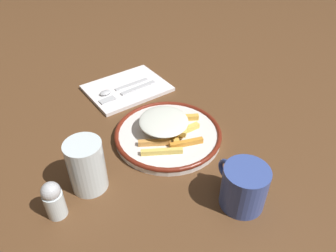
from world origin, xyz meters
The scene contains 9 objects.
ground_plane centered at (0.00, 0.00, 0.00)m, with size 2.60×2.60×0.00m, color brown.
plate centered at (0.00, 0.00, 0.01)m, with size 0.25×0.25×0.02m.
fries_heap centered at (0.01, 0.00, 0.04)m, with size 0.16×0.19×0.04m.
napkin centered at (0.24, -0.02, 0.01)m, with size 0.17×0.22×0.01m, color white.
fork centered at (0.21, -0.01, 0.01)m, with size 0.03×0.18×0.01m.
spoon centered at (0.24, 0.01, 0.01)m, with size 0.02×0.15×0.01m.
water_glass centered at (-0.03, 0.21, 0.05)m, with size 0.07×0.07×0.11m, color silver.
coffee_mug centered at (-0.23, -0.01, 0.04)m, with size 0.11×0.08×0.09m.
salt_shaker centered at (-0.06, 0.29, 0.04)m, with size 0.04×0.04×0.08m.
Camera 1 is at (-0.48, 0.32, 0.50)m, focal length 34.54 mm.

